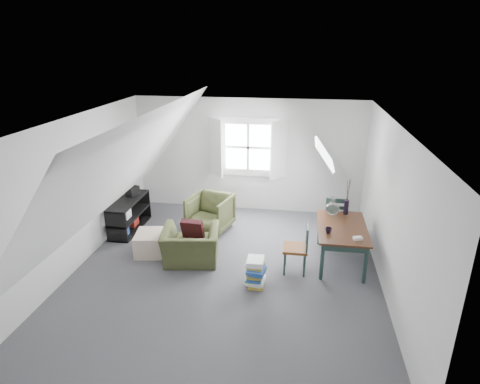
% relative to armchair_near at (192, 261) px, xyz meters
% --- Properties ---
extents(floor, '(5.50, 5.50, 0.00)m').
position_rel_armchair_near_xyz_m(floor, '(0.65, -0.23, 0.00)').
color(floor, '#454549').
rests_on(floor, ground).
extents(ceiling, '(5.50, 5.50, 0.00)m').
position_rel_armchair_near_xyz_m(ceiling, '(0.65, -0.23, 2.50)').
color(ceiling, white).
rests_on(ceiling, wall_back).
extents(wall_back, '(5.00, 0.00, 5.00)m').
position_rel_armchair_near_xyz_m(wall_back, '(0.65, 2.52, 1.25)').
color(wall_back, silver).
rests_on(wall_back, ground).
extents(wall_front, '(5.00, 0.00, 5.00)m').
position_rel_armchair_near_xyz_m(wall_front, '(0.65, -2.98, 1.25)').
color(wall_front, silver).
rests_on(wall_front, ground).
extents(wall_left, '(0.00, 5.50, 5.50)m').
position_rel_armchair_near_xyz_m(wall_left, '(-1.85, -0.23, 1.25)').
color(wall_left, silver).
rests_on(wall_left, ground).
extents(wall_right, '(0.00, 5.50, 5.50)m').
position_rel_armchair_near_xyz_m(wall_right, '(3.15, -0.23, 1.25)').
color(wall_right, silver).
rests_on(wall_right, ground).
extents(slope_left, '(3.19, 5.50, 4.48)m').
position_rel_armchair_near_xyz_m(slope_left, '(-0.90, -0.23, 1.78)').
color(slope_left, white).
rests_on(slope_left, wall_left).
extents(slope_right, '(3.19, 5.50, 4.48)m').
position_rel_armchair_near_xyz_m(slope_right, '(2.20, -0.23, 1.78)').
color(slope_right, white).
rests_on(slope_right, wall_right).
extents(dormer_window, '(1.71, 0.35, 1.30)m').
position_rel_armchair_near_xyz_m(dormer_window, '(0.65, 2.44, 1.45)').
color(dormer_window, white).
rests_on(dormer_window, wall_back).
extents(skylight, '(0.35, 0.75, 0.47)m').
position_rel_armchair_near_xyz_m(skylight, '(2.20, 1.07, 1.75)').
color(skylight, white).
rests_on(skylight, slope_right).
extents(armchair_near, '(1.06, 0.96, 0.62)m').
position_rel_armchair_near_xyz_m(armchair_near, '(0.00, 0.00, 0.00)').
color(armchair_near, '#3B4121').
rests_on(armchair_near, floor).
extents(armchair_far, '(0.96, 0.98, 0.73)m').
position_rel_armchair_near_xyz_m(armchair_far, '(0.04, 1.30, 0.00)').
color(armchair_far, '#3B4121').
rests_on(armchair_far, floor).
extents(throw_pillow, '(0.39, 0.24, 0.39)m').
position_rel_armchair_near_xyz_m(throw_pillow, '(0.00, 0.15, 0.55)').
color(throw_pillow, '#340E13').
rests_on(throw_pillow, armchair_near).
extents(ottoman, '(0.67, 0.67, 0.39)m').
position_rel_armchair_near_xyz_m(ottoman, '(-0.77, 0.20, 0.19)').
color(ottoman, '#C0AB96').
rests_on(ottoman, floor).
extents(dining_table, '(0.81, 1.35, 0.68)m').
position_rel_armchair_near_xyz_m(dining_table, '(2.55, 0.38, 0.59)').
color(dining_table, '#361D11').
rests_on(dining_table, floor).
extents(demijohn, '(0.24, 0.24, 0.34)m').
position_rel_armchair_near_xyz_m(demijohn, '(2.40, 0.83, 0.82)').
color(demijohn, silver).
rests_on(demijohn, dining_table).
extents(vase_twigs, '(0.08, 0.09, 0.66)m').
position_rel_armchair_near_xyz_m(vase_twigs, '(2.65, 0.93, 0.82)').
color(vase_twigs, black).
rests_on(vase_twigs, dining_table).
extents(cup, '(0.12, 0.12, 0.10)m').
position_rel_armchair_near_xyz_m(cup, '(2.30, 0.08, 0.68)').
color(cup, black).
rests_on(cup, dining_table).
extents(paper_box, '(0.15, 0.13, 0.04)m').
position_rel_armchair_near_xyz_m(paper_box, '(2.75, -0.07, 0.70)').
color(paper_box, white).
rests_on(paper_box, dining_table).
extents(dining_chair_far, '(0.44, 0.44, 0.93)m').
position_rel_armchair_near_xyz_m(dining_chair_far, '(2.49, 1.19, 0.48)').
color(dining_chair_far, brown).
rests_on(dining_chair_far, floor).
extents(dining_chair_near, '(0.40, 0.40, 0.85)m').
position_rel_armchair_near_xyz_m(dining_chair_near, '(1.82, -0.04, 0.44)').
color(dining_chair_near, brown).
rests_on(dining_chair_near, floor).
extents(media_shelf, '(0.42, 1.25, 0.64)m').
position_rel_armchair_near_xyz_m(media_shelf, '(-1.58, 1.03, 0.29)').
color(media_shelf, black).
rests_on(media_shelf, floor).
extents(electronics_box, '(0.25, 0.29, 0.20)m').
position_rel_armchair_near_xyz_m(electronics_box, '(-1.58, 1.32, 0.72)').
color(electronics_box, black).
rests_on(electronics_box, media_shelf).
extents(magazine_stack, '(0.34, 0.40, 0.45)m').
position_rel_armchair_near_xyz_m(magazine_stack, '(1.19, -0.55, 0.23)').
color(magazine_stack, '#B29933').
rests_on(magazine_stack, floor).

